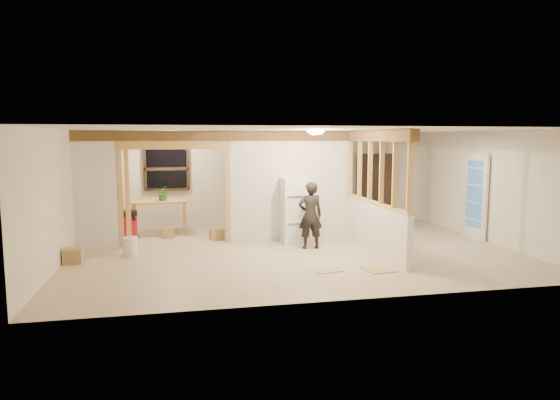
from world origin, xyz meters
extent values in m
cube|color=#C8B195|center=(0.00, 0.00, -0.01)|extent=(9.00, 6.50, 0.01)
cube|color=white|center=(0.00, 0.00, 2.50)|extent=(9.00, 6.50, 0.01)
cube|color=silver|center=(0.00, 3.25, 1.25)|extent=(9.00, 0.01, 2.50)
cube|color=silver|center=(0.00, -3.25, 1.25)|extent=(9.00, 0.01, 2.50)
cube|color=silver|center=(-4.50, 0.00, 1.25)|extent=(0.01, 6.50, 2.50)
cube|color=silver|center=(4.50, 0.00, 1.25)|extent=(0.01, 6.50, 2.50)
cube|color=silver|center=(-4.05, 1.20, 1.25)|extent=(0.90, 0.12, 2.50)
cube|color=silver|center=(0.20, 1.20, 1.25)|extent=(2.80, 0.12, 2.50)
cube|color=tan|center=(-2.40, 1.20, 1.10)|extent=(2.46, 0.14, 2.20)
cube|color=brown|center=(-1.00, 1.20, 2.38)|extent=(7.00, 0.18, 0.22)
cube|color=brown|center=(1.60, -0.40, 2.38)|extent=(0.18, 3.30, 0.22)
cube|color=silver|center=(1.60, -0.40, 0.50)|extent=(0.12, 3.20, 1.00)
cube|color=tan|center=(1.60, -0.40, 1.66)|extent=(0.14, 3.20, 1.32)
cube|color=black|center=(-2.60, 3.17, 1.55)|extent=(1.12, 0.10, 1.10)
cube|color=white|center=(4.42, 0.40, 1.00)|extent=(0.12, 0.86, 2.00)
ellipsoid|color=#FFEABF|center=(0.30, -0.50, 2.48)|extent=(0.36, 0.36, 0.16)
ellipsoid|color=#FFEABF|center=(-2.50, 2.30, 2.48)|extent=(0.32, 0.32, 0.14)
ellipsoid|color=#FFD88C|center=(-2.00, 1.60, 2.18)|extent=(0.07, 0.07, 0.07)
cube|color=silver|center=(0.23, 0.85, 0.73)|extent=(0.60, 0.58, 1.45)
imported|color=black|center=(0.38, 0.15, 0.71)|extent=(0.53, 0.35, 1.43)
cube|color=tan|center=(-2.79, 2.49, 0.41)|extent=(1.34, 0.72, 0.82)
imported|color=#3A6D28|center=(-2.68, 2.47, 1.01)|extent=(0.41, 0.38, 0.38)
cylinder|color=maroon|center=(-3.50, 2.02, 0.33)|extent=(0.55, 0.55, 0.66)
cube|color=black|center=(3.01, 3.02, 0.95)|extent=(0.95, 0.32, 1.90)
cylinder|color=white|center=(-3.29, 0.28, 0.19)|extent=(0.35, 0.35, 0.37)
cube|color=#A98652|center=(-1.48, 1.50, 0.13)|extent=(0.35, 0.31, 0.27)
cube|color=#A98652|center=(-2.58, 1.98, 0.12)|extent=(0.27, 0.27, 0.24)
cube|color=#A98652|center=(-4.30, -0.14, 0.14)|extent=(0.35, 0.29, 0.28)
cube|color=tan|center=(1.12, -1.79, 0.01)|extent=(0.54, 0.54, 0.02)
cube|color=tan|center=(0.20, -1.63, 0.01)|extent=(0.54, 0.46, 0.02)
camera|label=1|loc=(-2.39, -9.89, 2.33)|focal=32.00mm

